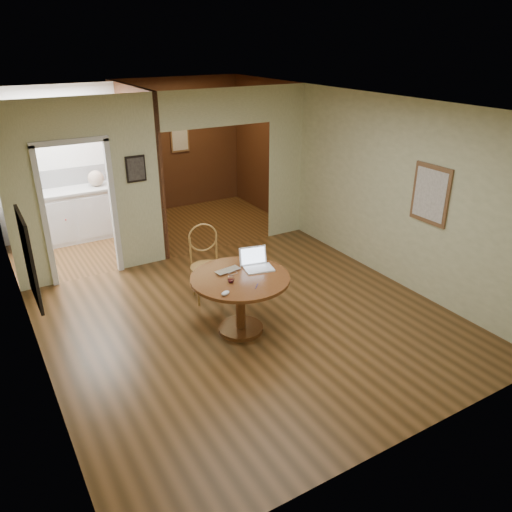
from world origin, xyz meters
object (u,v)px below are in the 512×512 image
open_laptop (256,263)px  closed_laptop (230,272)px  chair (205,258)px  dining_table (240,291)px

open_laptop → closed_laptop: open_laptop is taller
closed_laptop → open_laptop: bearing=-11.8°
chair → closed_laptop: bearing=-81.8°
open_laptop → chair: bearing=119.6°
dining_table → closed_laptop: (-0.06, 0.15, 0.21)m
chair → open_laptop: 0.98m
dining_table → closed_laptop: 0.27m
open_laptop → closed_laptop: bearing=-171.7°
dining_table → closed_laptop: closed_laptop is taller
chair → open_laptop: bearing=-59.8°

